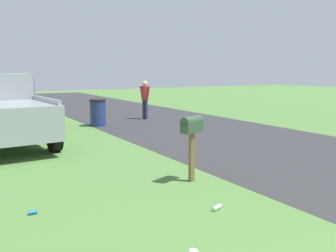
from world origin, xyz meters
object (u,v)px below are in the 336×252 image
at_px(trash_bin, 98,113).
at_px(pedestrian, 145,97).
at_px(pickup_truck, 0,107).
at_px(mailbox, 192,129).

relative_size(trash_bin, pedestrian, 0.62).
bearing_deg(pickup_truck, trash_bin, -66.31).
height_order(trash_bin, pedestrian, pedestrian).
xyz_separation_m(mailbox, pedestrian, (8.97, -3.49, -0.05)).
height_order(mailbox, pedestrian, pedestrian).
bearing_deg(pedestrian, pickup_truck, 3.69).
xyz_separation_m(pickup_truck, trash_bin, (1.94, -3.71, -0.57)).
bearing_deg(mailbox, pickup_truck, 3.27).
relative_size(mailbox, trash_bin, 1.23).
relative_size(mailbox, pedestrian, 0.76).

